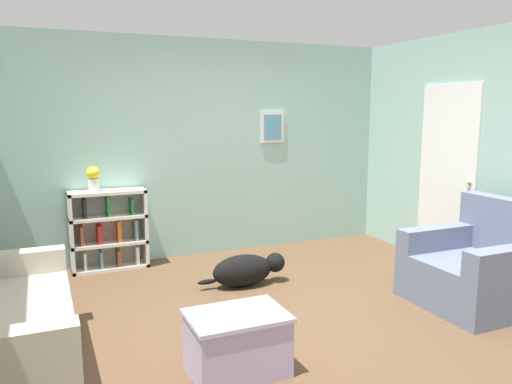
{
  "coord_description": "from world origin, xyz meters",
  "views": [
    {
      "loc": [
        -1.73,
        -3.58,
        1.76
      ],
      "look_at": [
        0.0,
        0.4,
        1.05
      ],
      "focal_mm": 35.0,
      "sensor_mm": 36.0,
      "label": 1
    }
  ],
  "objects_px": {
    "coffee_table": "(237,341)",
    "vase": "(93,177)",
    "dog": "(246,270)",
    "recliner_chair": "(478,268)",
    "bookshelf": "(109,230)"
  },
  "relations": [
    {
      "from": "bookshelf",
      "to": "dog",
      "type": "xyz_separation_m",
      "value": [
        1.19,
        -1.14,
        -0.27
      ]
    },
    {
      "from": "dog",
      "to": "coffee_table",
      "type": "bearing_deg",
      "value": -114.43
    },
    {
      "from": "dog",
      "to": "bookshelf",
      "type": "bearing_deg",
      "value": 136.26
    },
    {
      "from": "bookshelf",
      "to": "vase",
      "type": "distance_m",
      "value": 0.62
    },
    {
      "from": "coffee_table",
      "to": "dog",
      "type": "bearing_deg",
      "value": 65.57
    },
    {
      "from": "recliner_chair",
      "to": "vase",
      "type": "distance_m",
      "value": 3.99
    },
    {
      "from": "recliner_chair",
      "to": "dog",
      "type": "bearing_deg",
      "value": 144.21
    },
    {
      "from": "coffee_table",
      "to": "vase",
      "type": "bearing_deg",
      "value": 103.2
    },
    {
      "from": "coffee_table",
      "to": "vase",
      "type": "relative_size",
      "value": 2.4
    },
    {
      "from": "coffee_table",
      "to": "vase",
      "type": "height_order",
      "value": "vase"
    },
    {
      "from": "vase",
      "to": "dog",
      "type": "bearing_deg",
      "value": -40.18
    },
    {
      "from": "dog",
      "to": "recliner_chair",
      "type": "bearing_deg",
      "value": -35.79
    },
    {
      "from": "bookshelf",
      "to": "dog",
      "type": "relative_size",
      "value": 0.96
    },
    {
      "from": "recliner_chair",
      "to": "coffee_table",
      "type": "xyz_separation_m",
      "value": [
        -2.48,
        -0.27,
        -0.11
      ]
    },
    {
      "from": "coffee_table",
      "to": "dog",
      "type": "height_order",
      "value": "coffee_table"
    }
  ]
}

